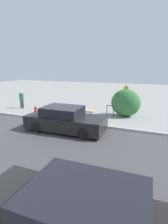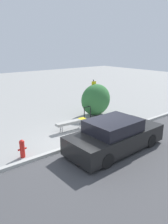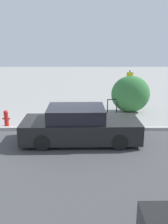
# 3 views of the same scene
# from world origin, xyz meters

# --- Properties ---
(ground_plane) EXTENTS (60.00, 60.00, 0.00)m
(ground_plane) POSITION_xyz_m (0.00, 0.00, 0.00)
(ground_plane) COLOR gray
(road_strip) EXTENTS (60.00, 10.00, 0.01)m
(road_strip) POSITION_xyz_m (0.00, -5.15, 0.00)
(road_strip) COLOR #424244
(road_strip) RESTS_ON ground_plane
(curb) EXTENTS (60.00, 0.20, 0.13)m
(curb) POSITION_xyz_m (0.00, 0.00, 0.07)
(curb) COLOR #A8A8A3
(curb) RESTS_ON ground_plane
(bench) EXTENTS (1.80, 0.44, 0.53)m
(bench) POSITION_xyz_m (0.55, 1.73, 0.45)
(bench) COLOR #515156
(bench) RESTS_ON ground_plane
(bike_rack) EXTENTS (0.55, 0.05, 0.83)m
(bike_rack) POSITION_xyz_m (2.38, 2.60, 0.50)
(bike_rack) COLOR black
(bike_rack) RESTS_ON ground_plane
(sign_post) EXTENTS (0.36, 0.08, 2.30)m
(sign_post) POSITION_xyz_m (3.37, 3.20, 1.38)
(sign_post) COLOR black
(sign_post) RESTS_ON ground_plane
(fire_hydrant) EXTENTS (0.36, 0.22, 0.77)m
(fire_hydrant) POSITION_xyz_m (-2.75, 0.52, 0.41)
(fire_hydrant) COLOR red
(fire_hydrant) RESTS_ON ground_plane
(shrub_hedge) EXTENTS (2.14, 1.46, 2.03)m
(shrub_hedge) POSITION_xyz_m (3.43, 3.01, 1.01)
(shrub_hedge) COLOR #337038
(shrub_hedge) RESTS_ON ground_plane
(parked_car_near) EXTENTS (4.55, 1.96, 1.40)m
(parked_car_near) POSITION_xyz_m (0.69, -1.33, 0.64)
(parked_car_near) COLOR black
(parked_car_near) RESTS_ON ground_plane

